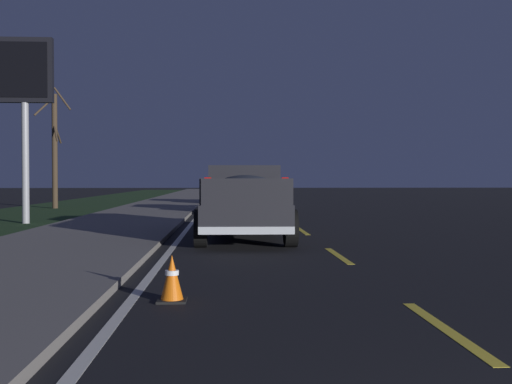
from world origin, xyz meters
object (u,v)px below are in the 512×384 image
Objects in this scene: sedan_silver at (233,191)px; bare_tree_far at (55,148)px; gas_price_sign at (25,85)px; traffic_cone_near at (172,279)px; sedan_black at (241,196)px; pickup_truck at (245,200)px.

sedan_silver is 10.31m from bare_tree_far.
sedan_silver is 16.47m from gas_price_sign.
sedan_silver is at bearing -2.25° from traffic_cone_near.
gas_price_sign reaches higher than bare_tree_far.
sedan_black is 7.60× the size of traffic_cone_near.
bare_tree_far is at bearing 30.51° from pickup_truck.
sedan_silver is 8.71m from sedan_black.
sedan_black is at bearing -53.49° from gas_price_sign.
sedan_black is 18.60m from traffic_cone_near.
gas_price_sign is (5.45, 7.30, 3.73)m from pickup_truck.
sedan_black is at bearing -178.27° from sedan_silver.
gas_price_sign is at bearing 25.38° from traffic_cone_near.
bare_tree_far is (15.77, 9.30, 2.15)m from pickup_truck.
sedan_black is at bearing -4.12° from traffic_cone_near.
bare_tree_far is (-3.94, 9.24, 2.35)m from sedan_silver.
bare_tree_far is (10.32, 2.00, -1.58)m from gas_price_sign.
sedan_black is (11.00, -0.20, -0.20)m from pickup_truck.
pickup_truck is 1.24× the size of sedan_silver.
pickup_truck reaches higher than traffic_cone_near.
pickup_truck reaches higher than sedan_black.
sedan_silver is at bearing -26.91° from gas_price_sign.
gas_price_sign is 1.01× the size of bare_tree_far.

